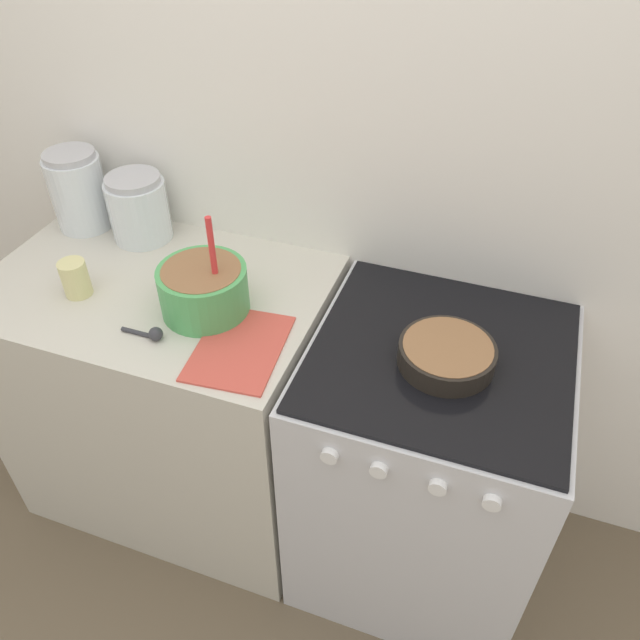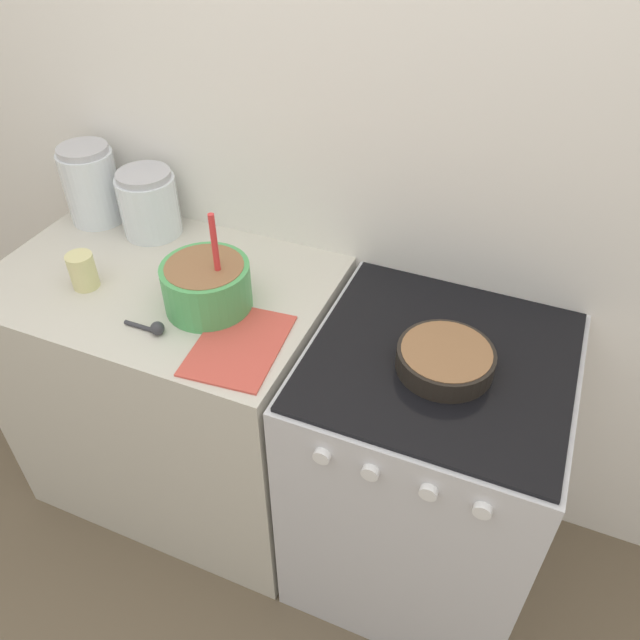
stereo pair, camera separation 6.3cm
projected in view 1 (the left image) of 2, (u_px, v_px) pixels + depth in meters
name	position (u px, v px, depth m)	size (l,w,h in m)	color
ground_plane	(279.00, 602.00, 1.97)	(12.00, 12.00, 0.00)	brown
wall_back	(356.00, 160.00, 1.68)	(4.93, 0.05, 2.40)	white
countertop_cabinet	(175.00, 396.00, 2.04)	(0.96, 0.65, 0.90)	beige
stove	(423.00, 465.00, 1.83)	(0.65, 0.66, 0.90)	silver
mixing_bowl	(204.00, 287.00, 1.62)	(0.23, 0.23, 0.29)	#4CA559
baking_pan	(447.00, 354.00, 1.49)	(0.23, 0.23, 0.06)	black
storage_jar_left	(80.00, 195.00, 1.92)	(0.17, 0.17, 0.25)	silver
storage_jar_middle	(139.00, 212.00, 1.88)	(0.18, 0.18, 0.20)	silver
tin_can	(75.00, 278.00, 1.68)	(0.07, 0.07, 0.10)	beige
recipe_page	(239.00, 348.00, 1.54)	(0.23, 0.31, 0.01)	#CC4C3F
measuring_spoon	(152.00, 334.00, 1.57)	(0.12, 0.04, 0.04)	#333338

